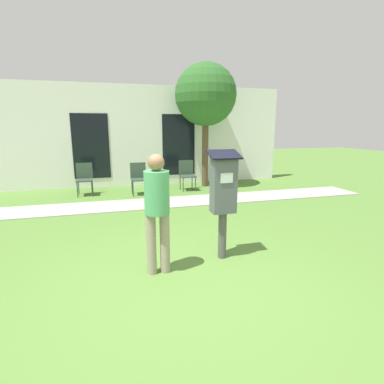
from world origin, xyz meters
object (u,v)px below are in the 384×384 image
outdoor_chair_left (85,176)px  outdoor_chair_right (187,173)px  parking_meter (223,191)px  outdoor_chair_middle (139,176)px  person_standing (157,205)px

outdoor_chair_left → outdoor_chair_right: size_ratio=1.00×
parking_meter → outdoor_chair_middle: size_ratio=1.77×
outdoor_chair_middle → outdoor_chair_right: size_ratio=1.00×
person_standing → outdoor_chair_right: bearing=69.3°
outdoor_chair_middle → outdoor_chair_right: same height
outdoor_chair_middle → outdoor_chair_right: (1.48, 0.20, 0.00)m
person_standing → outdoor_chair_right: person_standing is taller
outdoor_chair_left → outdoor_chair_middle: size_ratio=1.00×
outdoor_chair_middle → outdoor_chair_right: 1.49m
person_standing → outdoor_chair_left: 5.33m
outdoor_chair_left → outdoor_chair_right: bearing=7.3°
parking_meter → outdoor_chair_middle: 4.73m
outdoor_chair_middle → parking_meter: bearing=-85.3°
parking_meter → person_standing: bearing=-167.9°
outdoor_chair_right → person_standing: bearing=-114.3°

